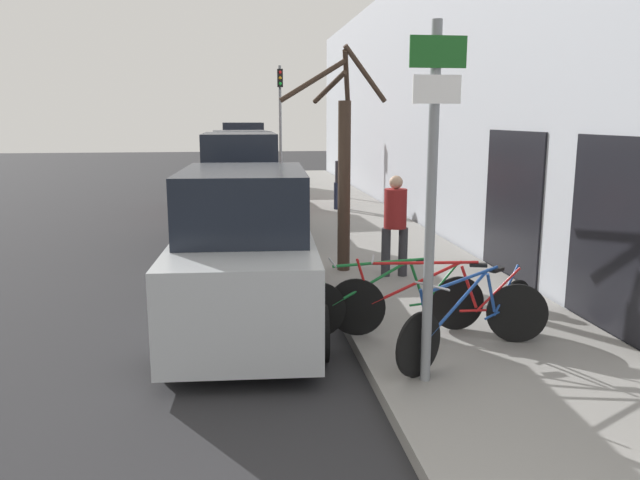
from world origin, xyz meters
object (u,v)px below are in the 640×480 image
object	(u,v)px
street_tree	(343,166)
traffic_light	(280,111)
bicycle_0	(471,319)
parked_car_3	(243,159)
bicycle_1	(436,305)
pedestrian_near	(395,219)
pedestrian_far	(341,177)
parked_car_0	(245,255)
signpost	(432,192)
parked_car_1	(241,195)
bicycle_2	(389,302)
parked_car_2	(241,174)

from	to	relation	value
street_tree	traffic_light	world-z (taller)	traffic_light
bicycle_0	parked_car_3	size ratio (longest dim) A/B	0.48
bicycle_1	street_tree	xyz separation A→B (m)	(-0.51, 3.64, 1.40)
pedestrian_near	pedestrian_far	xyz separation A→B (m)	(0.43, 7.85, -0.05)
traffic_light	pedestrian_far	bearing A→B (deg)	-76.26
parked_car_0	traffic_light	size ratio (longest dim) A/B	1.06
signpost	parked_car_1	distance (m)	8.30
bicycle_1	pedestrian_far	bearing A→B (deg)	11.52
pedestrian_near	street_tree	size ratio (longest dim) A/B	0.44
bicycle_0	parked_car_0	world-z (taller)	parked_car_0
street_tree	traffic_light	xyz separation A→B (m)	(-0.13, 12.76, 1.06)
bicycle_0	parked_car_1	world-z (taller)	parked_car_1
bicycle_2	parked_car_2	xyz separation A→B (m)	(-1.65, 11.99, 0.54)
pedestrian_near	street_tree	world-z (taller)	street_tree
bicycle_2	parked_car_3	world-z (taller)	parked_car_3
parked_car_2	traffic_light	world-z (taller)	traffic_light
bicycle_1	parked_car_1	bearing A→B (deg)	33.29
parked_car_1	pedestrian_far	world-z (taller)	parked_car_1
street_tree	parked_car_0	bearing A→B (deg)	-126.57
street_tree	traffic_light	distance (m)	12.80
traffic_light	signpost	bearing A→B (deg)	-89.47
parked_car_0	traffic_light	world-z (taller)	traffic_light
parked_car_3	parked_car_2	bearing A→B (deg)	-92.19
parked_car_1	street_tree	bearing A→B (deg)	-61.02
pedestrian_far	parked_car_3	bearing A→B (deg)	-67.16
bicycle_2	traffic_light	world-z (taller)	traffic_light
bicycle_0	bicycle_1	world-z (taller)	bicycle_1
street_tree	bicycle_1	bearing A→B (deg)	-81.98
parked_car_1	bicycle_1	bearing A→B (deg)	-71.13
bicycle_1	pedestrian_far	distance (m)	10.93
bicycle_2	pedestrian_far	bearing A→B (deg)	-7.83
signpost	bicycle_1	distance (m)	1.98
signpost	bicycle_0	world-z (taller)	signpost
bicycle_1	parked_car_0	bearing A→B (deg)	75.09
signpost	pedestrian_far	distance (m)	12.17
signpost	parked_car_0	xyz separation A→B (m)	(-1.77, 2.48, -1.12)
signpost	bicycle_2	bearing A→B (deg)	91.26
parked_car_0	parked_car_1	xyz separation A→B (m)	(0.01, 5.57, 0.13)
signpost	pedestrian_near	bearing A→B (deg)	79.83
signpost	bicycle_2	world-z (taller)	signpost
parked_car_3	pedestrian_near	bearing A→B (deg)	-82.32
parked_car_3	street_tree	bearing A→B (deg)	-85.01
pedestrian_far	street_tree	world-z (taller)	street_tree
bicycle_1	bicycle_2	bearing A→B (deg)	78.23
parked_car_1	parked_car_3	size ratio (longest dim) A/B	1.00
parked_car_0	signpost	bearing A→B (deg)	-51.39
parked_car_1	parked_car_3	distance (m)	11.52
bicycle_0	bicycle_2	size ratio (longest dim) A/B	0.87
signpost	bicycle_0	distance (m)	1.82
signpost	bicycle_1	bearing A→B (deg)	67.74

